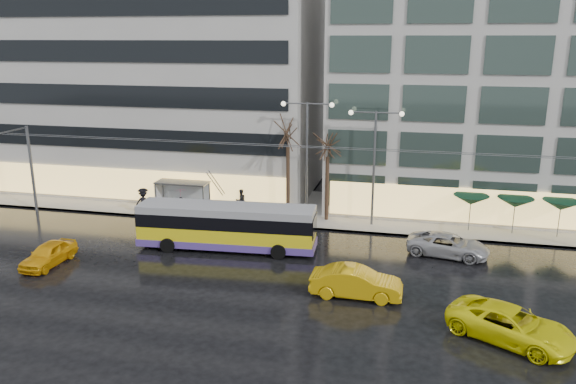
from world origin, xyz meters
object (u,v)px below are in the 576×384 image
(trolleybus, at_px, (227,228))
(street_lamp_near, at_px, (307,145))
(taxi_a, at_px, (49,254))
(bus_shelter, at_px, (179,189))

(trolleybus, bearing_deg, street_lamp_near, 59.29)
(trolleybus, xyz_separation_m, taxi_a, (-9.96, -5.06, -0.77))
(trolleybus, xyz_separation_m, bus_shelter, (-6.30, 6.76, 0.48))
(street_lamp_near, height_order, taxi_a, street_lamp_near)
(bus_shelter, bearing_deg, trolleybus, -47.02)
(bus_shelter, height_order, taxi_a, bus_shelter)
(bus_shelter, xyz_separation_m, street_lamp_near, (10.38, 0.11, 4.03))
(trolleybus, height_order, taxi_a, trolleybus)
(trolleybus, height_order, bus_shelter, trolleybus)
(street_lamp_near, relative_size, taxi_a, 2.17)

